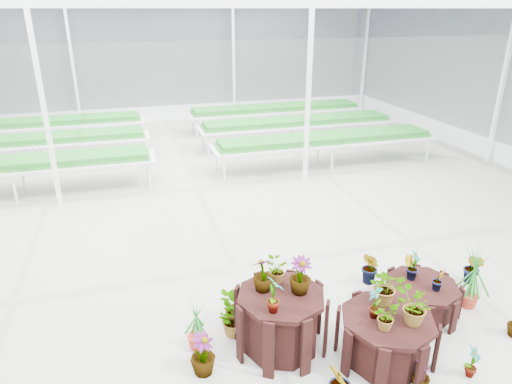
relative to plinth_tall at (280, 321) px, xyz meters
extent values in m
plane|color=gray|center=(-0.30, 1.83, -0.41)|extent=(24.00, 24.00, 0.00)
cylinder|color=black|center=(0.00, 0.00, 0.00)|extent=(1.42, 1.42, 0.81)
cylinder|color=black|center=(1.20, -0.60, -0.09)|extent=(1.42, 1.42, 0.64)
cylinder|color=black|center=(2.20, 0.10, -0.16)|extent=(1.41, 1.41, 0.50)
imported|color=#1C661E|center=(-0.19, 0.16, 0.65)|extent=(0.28, 0.28, 0.48)
imported|color=#1C661E|center=(0.24, -0.02, 0.66)|extent=(0.31, 0.31, 0.50)
imported|color=#1C661E|center=(0.03, 0.30, 0.58)|extent=(0.40, 0.38, 0.34)
imported|color=#1C661E|center=(-0.21, -0.32, 0.67)|extent=(0.21, 0.29, 0.52)
imported|color=#1C661E|center=(1.03, -0.54, 0.45)|extent=(0.25, 0.27, 0.43)
imported|color=#1C661E|center=(1.40, -0.79, 0.47)|extent=(0.44, 0.39, 0.47)
imported|color=#1C661E|center=(1.31, -0.32, 0.48)|extent=(0.55, 0.52, 0.50)
imported|color=#1C661E|center=(1.05, -0.76, 0.40)|extent=(0.39, 0.39, 0.33)
imported|color=#1C661E|center=(2.10, 0.28, 0.28)|extent=(0.26, 0.24, 0.38)
imported|color=#1C661E|center=(2.32, -0.08, 0.26)|extent=(0.22, 0.19, 0.33)
imported|color=#1C661E|center=(2.20, 0.35, 0.30)|extent=(0.26, 0.26, 0.42)
imported|color=#1C661E|center=(-1.07, -0.20, -0.13)|extent=(0.44, 0.44, 0.56)
imported|color=#1C661E|center=(-0.57, 0.41, -0.16)|extent=(0.55, 0.58, 0.50)
imported|color=#1C661E|center=(0.32, -1.12, -0.11)|extent=(0.38, 0.41, 0.60)
imported|color=#1C661E|center=(1.36, -1.15, -0.22)|extent=(0.24, 0.24, 0.38)
imported|color=#1C661E|center=(2.05, -1.17, -0.18)|extent=(0.29, 0.27, 0.46)
imported|color=#1C661E|center=(3.50, 0.54, -0.12)|extent=(0.31, 0.36, 0.57)
imported|color=#1C661E|center=(1.89, 1.00, -0.11)|extent=(0.28, 0.34, 0.59)
imported|color=#1C661E|center=(0.71, 0.93, -0.14)|extent=(0.38, 0.37, 0.53)
imported|color=#1C661E|center=(-0.44, 0.57, -0.12)|extent=(0.60, 0.64, 0.57)
camera|label=1|loc=(-1.67, -4.61, 3.79)|focal=32.00mm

